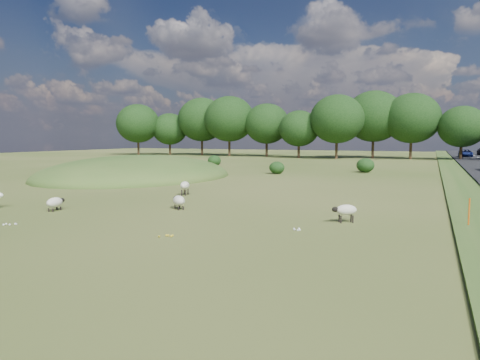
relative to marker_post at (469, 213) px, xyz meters
The scene contains 10 objects.
ground 25.14m from the marker_post, 124.32° to the left, with size 160.00×160.00×0.00m, color #334E18.
mound 29.12m from the marker_post, 154.01° to the left, with size 16.00×20.00×4.00m, color #33561E.
treeline 58.53m from the marker_post, 105.16° to the left, with size 96.28×14.66×11.70m.
shrubs 30.45m from the marker_post, 121.55° to the left, with size 20.66×9.51×1.48m.
marker_post is the anchor object (origin of this frame).
sheep_0 15.98m from the marker_post, 166.29° to the left, with size 0.78×1.25×0.87m.
sheep_1 13.04m from the marker_post, behind, with size 1.16×1.07×0.70m.
sheep_2 18.70m from the marker_post, 168.12° to the right, with size 0.62×1.19×0.67m.
sheep_3 4.79m from the marker_post, 168.23° to the right, with size 1.10×0.85×0.78m.
car_4 65.66m from the marker_post, 86.57° to the left, with size 2.11×4.59×1.27m, color navy.
Camera 1 is at (12.72, -19.87, 3.60)m, focal length 32.00 mm.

